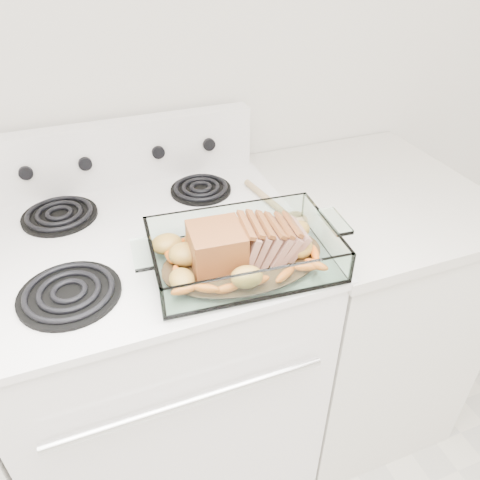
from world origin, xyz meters
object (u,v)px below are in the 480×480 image
object	(u,v)px
counter_right	(353,307)
pork_roast	(237,245)
baking_dish	(243,255)
electric_range	(163,358)

from	to	relation	value
counter_right	pork_roast	world-z (taller)	pork_roast
baking_dish	pork_roast	size ratio (longest dim) A/B	1.55
baking_dish	pork_roast	xyz separation A→B (m)	(-0.02, 0.00, 0.03)
counter_right	baking_dish	distance (m)	0.72
baking_dish	pork_roast	bearing A→B (deg)	-175.35
counter_right	baking_dish	bearing A→B (deg)	-158.07
counter_right	baking_dish	world-z (taller)	baking_dish
baking_dish	electric_range	bearing A→B (deg)	137.10
counter_right	pork_roast	xyz separation A→B (m)	(-0.50, -0.20, 0.53)
electric_range	baking_dish	size ratio (longest dim) A/B	2.81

